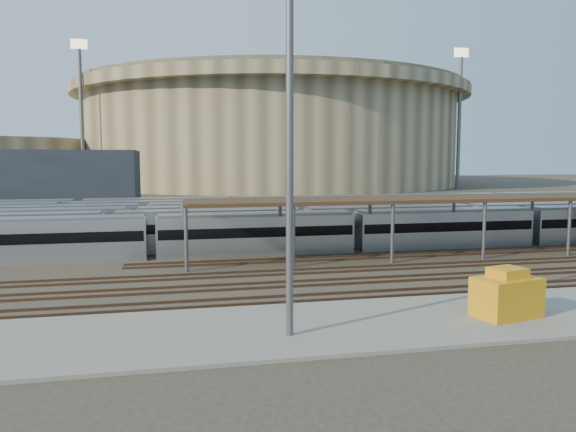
% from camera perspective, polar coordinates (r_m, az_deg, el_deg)
% --- Properties ---
extents(ground, '(420.00, 420.00, 0.00)m').
position_cam_1_polar(ground, '(44.53, 0.20, -5.55)').
color(ground, '#383026').
rests_on(ground, ground).
extents(apron, '(50.00, 9.00, 0.20)m').
position_cam_1_polar(apron, '(29.31, -3.04, -11.52)').
color(apron, gray).
rests_on(apron, ground).
extents(subway_trains, '(122.00, 23.90, 3.60)m').
position_cam_1_polar(subway_trains, '(62.88, -0.22, -0.49)').
color(subway_trains, '#B7B6BC').
rests_on(subway_trains, ground).
extents(inspection_shed, '(60.30, 6.00, 5.30)m').
position_cam_1_polar(inspection_shed, '(56.36, 21.66, 1.58)').
color(inspection_shed, '#5A595F').
rests_on(inspection_shed, ground).
extents(empty_tracks, '(170.00, 9.62, 0.18)m').
position_cam_1_polar(empty_tracks, '(39.76, 1.78, -6.83)').
color(empty_tracks, '#4C3323').
rests_on(empty_tracks, ground).
extents(stadium, '(124.00, 124.00, 32.50)m').
position_cam_1_polar(stadium, '(185.97, -1.65, 8.34)').
color(stadium, tan).
rests_on(stadium, ground).
extents(service_building, '(42.00, 20.00, 10.00)m').
position_cam_1_polar(service_building, '(100.95, -27.01, 3.13)').
color(service_building, '#1E232D').
rests_on(service_building, ground).
extents(floodlight_0, '(4.00, 1.00, 38.40)m').
position_cam_1_polar(floodlight_0, '(154.41, -20.25, 10.00)').
color(floodlight_0, '#5A595F').
rests_on(floodlight_0, ground).
extents(floodlight_2, '(4.00, 1.00, 38.40)m').
position_cam_1_polar(floodlight_2, '(163.66, 17.02, 9.86)').
color(floodlight_2, '#5A595F').
rests_on(floodlight_2, ground).
extents(floodlight_3, '(4.00, 1.00, 38.40)m').
position_cam_1_polar(floodlight_3, '(202.93, -12.62, 9.18)').
color(floodlight_3, '#5A595F').
rests_on(floodlight_3, ground).
extents(yard_light_pole, '(0.81, 0.36, 22.10)m').
position_cam_1_polar(yard_light_pole, '(26.97, 0.17, 11.13)').
color(yard_light_pole, '#5A595F').
rests_on(yard_light_pole, apron).
extents(yellow_equipment, '(3.86, 2.88, 2.17)m').
position_cam_1_polar(yellow_equipment, '(33.28, 21.32, -7.68)').
color(yellow_equipment, orange).
rests_on(yellow_equipment, apron).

